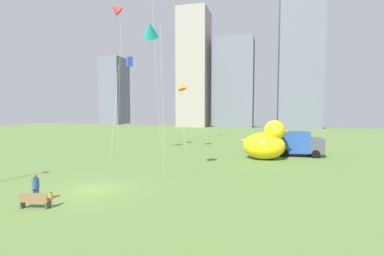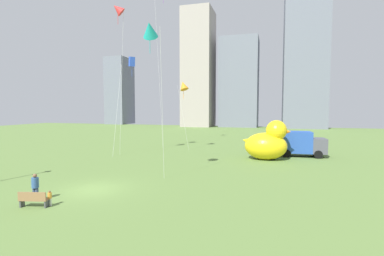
{
  "view_description": "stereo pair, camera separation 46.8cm",
  "coord_description": "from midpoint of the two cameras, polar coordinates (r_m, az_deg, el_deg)",
  "views": [
    {
      "loc": [
        11.08,
        -16.25,
        5.52
      ],
      "look_at": [
        5.37,
        5.49,
        3.92
      ],
      "focal_mm": 26.28,
      "sensor_mm": 36.0,
      "label": 1
    },
    {
      "loc": [
        11.53,
        -16.12,
        5.52
      ],
      "look_at": [
        5.37,
        5.49,
        3.92
      ],
      "focal_mm": 26.28,
      "sensor_mm": 36.0,
      "label": 2
    }
  ],
  "objects": [
    {
      "name": "giant_inflatable_duck",
      "position": [
        31.17,
        15.48,
        -2.92
      ],
      "size": [
        5.12,
        3.29,
        4.24
      ],
      "color": "yellow",
      "rests_on": "ground"
    },
    {
      "name": "kite_teal",
      "position": [
        21.88,
        -7.92,
        19.1
      ],
      "size": [
        1.78,
        1.95,
        12.01
      ],
      "color": "silver",
      "rests_on": "ground"
    },
    {
      "name": "kite_red",
      "position": [
        35.18,
        -14.44,
        22.29
      ],
      "size": [
        1.89,
        1.74,
        17.41
      ],
      "color": "silver",
      "rests_on": "ground"
    },
    {
      "name": "ground_plane",
      "position": [
        20.5,
        -18.71,
        -11.77
      ],
      "size": [
        140.0,
        140.0,
        0.0
      ],
      "primitive_type": "plane",
      "color": "#5B7A3B"
    },
    {
      "name": "kite_blue",
      "position": [
        34.61,
        -11.77,
        12.94
      ],
      "size": [
        2.69,
        3.65,
        11.57
      ],
      "color": "silver",
      "rests_on": "ground"
    },
    {
      "name": "kite_orange",
      "position": [
        37.07,
        -1.38,
        8.59
      ],
      "size": [
        1.8,
        1.73,
        9.17
      ],
      "color": "silver",
      "rests_on": "ground"
    },
    {
      "name": "person_adult",
      "position": [
        19.27,
        -28.6,
        -10.29
      ],
      "size": [
        0.4,
        0.4,
        1.64
      ],
      "color": "#38476B",
      "rests_on": "ground"
    },
    {
      "name": "park_bench",
      "position": [
        18.22,
        -28.86,
        -12.53
      ],
      "size": [
        1.64,
        0.79,
        0.9
      ],
      "color": "olive",
      "rests_on": "ground"
    },
    {
      "name": "person_child",
      "position": [
        18.09,
        -26.23,
        -12.51
      ],
      "size": [
        0.22,
        0.22,
        0.88
      ],
      "color": "silver",
      "rests_on": "ground"
    },
    {
      "name": "box_truck",
      "position": [
        34.45,
        21.21,
        -3.02
      ],
      "size": [
        5.52,
        2.61,
        2.85
      ],
      "color": "#264CA5",
      "rests_on": "ground"
    },
    {
      "name": "city_skyline",
      "position": [
        86.03,
        8.87,
        11.0
      ],
      "size": [
        69.08,
        15.13,
        37.02
      ],
      "color": "slate",
      "rests_on": "ground"
    }
  ]
}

